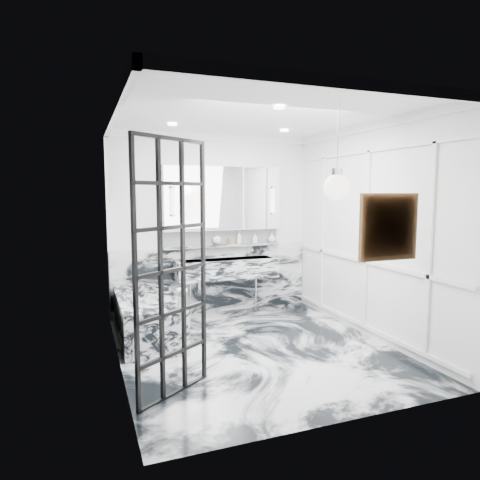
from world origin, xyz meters
name	(u,v)px	position (x,y,z in m)	size (l,w,h in m)	color
floor	(256,349)	(0.00, 0.00, 0.00)	(3.60, 3.60, 0.00)	silver
ceiling	(257,115)	(0.00, 0.00, 2.80)	(3.60, 3.60, 0.00)	white
wall_back	(212,225)	(0.00, 1.80, 1.40)	(3.60, 3.60, 0.00)	white
wall_front	(343,257)	(0.00, -1.80, 1.40)	(3.60, 3.60, 0.00)	white
wall_left	(117,241)	(-1.60, 0.00, 1.40)	(3.60, 3.60, 0.00)	white
wall_right	(368,231)	(1.60, 0.00, 1.40)	(3.60, 3.60, 0.00)	white
marble_clad_back	(213,279)	(0.00, 1.78, 0.53)	(3.18, 0.05, 1.05)	silver
marble_clad_left	(119,247)	(-1.59, 0.00, 1.34)	(0.02, 3.56, 2.68)	silver
panel_molding	(366,239)	(1.58, 0.00, 1.30)	(0.03, 3.40, 2.30)	white
soap_bottle_a	(239,238)	(0.42, 1.71, 1.19)	(0.08, 0.08, 0.20)	#8C5919
soap_bottle_b	(255,238)	(0.69, 1.71, 1.17)	(0.07, 0.07, 0.16)	#4C4C51
soap_bottle_c	(272,238)	(0.99, 1.71, 1.17)	(0.12, 0.12, 0.15)	silver
face_pot	(217,240)	(0.04, 1.71, 1.17)	(0.13, 0.13, 0.13)	white
amber_bottle	(230,241)	(0.25, 1.71, 1.14)	(0.04, 0.04, 0.10)	#8C5919
flower_vase	(181,302)	(-0.87, 0.23, 0.61)	(0.08, 0.08, 0.12)	silver
crittall_door	(172,270)	(-1.18, -0.80, 1.20)	(0.88, 0.04, 2.40)	black
artwork	(389,227)	(0.47, -1.76, 1.63)	(0.47, 0.04, 0.47)	orange
pendant_light	(337,187)	(0.25, -1.31, 1.96)	(0.24, 0.24, 0.24)	white
trough_sink	(227,268)	(0.15, 1.55, 0.73)	(1.60, 0.45, 0.30)	silver
ledge	(223,246)	(0.15, 1.72, 1.07)	(1.90, 0.14, 0.04)	silver
subway_tile	(222,237)	(0.15, 1.78, 1.21)	(1.90, 0.03, 0.23)	white
mirror_cabinet	(223,198)	(0.15, 1.73, 1.82)	(1.90, 0.16, 1.00)	white
sconce_left	(172,201)	(-0.67, 1.63, 1.78)	(0.07, 0.07, 0.40)	white
sconce_right	(273,200)	(0.97, 1.63, 1.78)	(0.07, 0.07, 0.40)	white
bathtub	(148,317)	(-1.18, 0.90, 0.28)	(0.75, 1.65, 0.55)	silver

